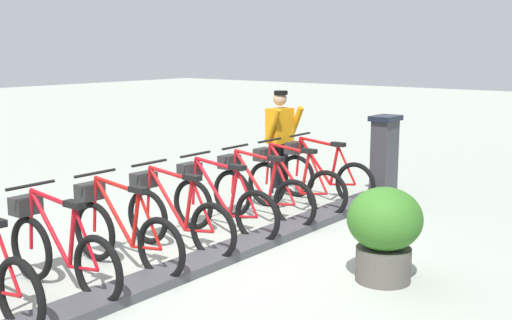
{
  "coord_description": "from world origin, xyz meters",
  "views": [
    {
      "loc": [
        -4.57,
        5.26,
        2.35
      ],
      "look_at": [
        0.5,
        -1.17,
        0.9
      ],
      "focal_mm": 44.99,
      "sensor_mm": 36.0,
      "label": 1
    }
  ],
  "objects_px": {
    "bike_docked_4": "(174,215)",
    "planter_bush": "(384,229)",
    "bike_docked_3": "(219,202)",
    "bike_docked_5": "(121,230)",
    "bike_docked_0": "(321,174)",
    "bike_docked_2": "(258,191)",
    "bike_docked_1": "(291,182)",
    "bike_docked_6": "(58,248)",
    "worker_near_rack": "(280,138)",
    "payment_kiosk": "(384,154)"
  },
  "relations": [
    {
      "from": "payment_kiosk",
      "to": "bike_docked_1",
      "type": "relative_size",
      "value": 0.74
    },
    {
      "from": "payment_kiosk",
      "to": "bike_docked_1",
      "type": "distance_m",
      "value": 1.86
    },
    {
      "from": "bike_docked_6",
      "to": "bike_docked_2",
      "type": "bearing_deg",
      "value": -90.0
    },
    {
      "from": "bike_docked_1",
      "to": "bike_docked_4",
      "type": "relative_size",
      "value": 1.0
    },
    {
      "from": "bike_docked_3",
      "to": "bike_docked_5",
      "type": "relative_size",
      "value": 1.0
    },
    {
      "from": "bike_docked_3",
      "to": "planter_bush",
      "type": "distance_m",
      "value": 2.37
    },
    {
      "from": "bike_docked_0",
      "to": "bike_docked_4",
      "type": "distance_m",
      "value": 3.15
    },
    {
      "from": "bike_docked_0",
      "to": "bike_docked_2",
      "type": "relative_size",
      "value": 1.0
    },
    {
      "from": "payment_kiosk",
      "to": "bike_docked_6",
      "type": "xyz_separation_m",
      "value": [
        0.57,
        5.68,
        -0.24
      ]
    },
    {
      "from": "bike_docked_4",
      "to": "bike_docked_3",
      "type": "bearing_deg",
      "value": -90.0
    },
    {
      "from": "bike_docked_5",
      "to": "bike_docked_6",
      "type": "xyz_separation_m",
      "value": [
        0.0,
        0.79,
        0.0
      ]
    },
    {
      "from": "payment_kiosk",
      "to": "bike_docked_3",
      "type": "distance_m",
      "value": 3.38
    },
    {
      "from": "payment_kiosk",
      "to": "bike_docked_3",
      "type": "relative_size",
      "value": 0.74
    },
    {
      "from": "bike_docked_0",
      "to": "planter_bush",
      "type": "bearing_deg",
      "value": 133.1
    },
    {
      "from": "bike_docked_1",
      "to": "bike_docked_5",
      "type": "height_order",
      "value": "same"
    },
    {
      "from": "bike_docked_4",
      "to": "planter_bush",
      "type": "bearing_deg",
      "value": -165.25
    },
    {
      "from": "payment_kiosk",
      "to": "bike_docked_6",
      "type": "distance_m",
      "value": 5.72
    },
    {
      "from": "payment_kiosk",
      "to": "bike_docked_2",
      "type": "height_order",
      "value": "payment_kiosk"
    },
    {
      "from": "bike_docked_2",
      "to": "bike_docked_5",
      "type": "height_order",
      "value": "same"
    },
    {
      "from": "bike_docked_5",
      "to": "bike_docked_6",
      "type": "height_order",
      "value": "same"
    },
    {
      "from": "bike_docked_0",
      "to": "bike_docked_1",
      "type": "height_order",
      "value": "same"
    },
    {
      "from": "bike_docked_4",
      "to": "bike_docked_6",
      "type": "bearing_deg",
      "value": 90.0
    },
    {
      "from": "bike_docked_6",
      "to": "planter_bush",
      "type": "distance_m",
      "value": 3.23
    },
    {
      "from": "bike_docked_1",
      "to": "bike_docked_2",
      "type": "height_order",
      "value": "same"
    },
    {
      "from": "bike_docked_5",
      "to": "bike_docked_0",
      "type": "bearing_deg",
      "value": -90.0
    },
    {
      "from": "payment_kiosk",
      "to": "bike_docked_2",
      "type": "distance_m",
      "value": 2.61
    },
    {
      "from": "bike_docked_3",
      "to": "planter_bush",
      "type": "xyz_separation_m",
      "value": [
        -2.36,
        0.16,
        0.11
      ]
    },
    {
      "from": "payment_kiosk",
      "to": "bike_docked_5",
      "type": "bearing_deg",
      "value": 83.34
    },
    {
      "from": "worker_near_rack",
      "to": "planter_bush",
      "type": "relative_size",
      "value": 1.71
    },
    {
      "from": "payment_kiosk",
      "to": "bike_docked_4",
      "type": "relative_size",
      "value": 0.74
    },
    {
      "from": "bike_docked_1",
      "to": "worker_near_rack",
      "type": "bearing_deg",
      "value": -45.78
    },
    {
      "from": "payment_kiosk",
      "to": "planter_bush",
      "type": "height_order",
      "value": "payment_kiosk"
    },
    {
      "from": "bike_docked_6",
      "to": "planter_bush",
      "type": "xyz_separation_m",
      "value": [
        -2.36,
        -2.19,
        0.11
      ]
    },
    {
      "from": "payment_kiosk",
      "to": "bike_docked_6",
      "type": "height_order",
      "value": "payment_kiosk"
    },
    {
      "from": "bike_docked_6",
      "to": "payment_kiosk",
      "type": "bearing_deg",
      "value": -95.74
    },
    {
      "from": "payment_kiosk",
      "to": "bike_docked_4",
      "type": "bearing_deg",
      "value": 82.08
    },
    {
      "from": "bike_docked_0",
      "to": "bike_docked_6",
      "type": "height_order",
      "value": "same"
    },
    {
      "from": "bike_docked_1",
      "to": "bike_docked_6",
      "type": "height_order",
      "value": "same"
    },
    {
      "from": "bike_docked_4",
      "to": "bike_docked_6",
      "type": "distance_m",
      "value": 1.57
    },
    {
      "from": "payment_kiosk",
      "to": "worker_near_rack",
      "type": "distance_m",
      "value": 1.68
    },
    {
      "from": "bike_docked_1",
      "to": "worker_near_rack",
      "type": "distance_m",
      "value": 1.28
    },
    {
      "from": "bike_docked_6",
      "to": "worker_near_rack",
      "type": "bearing_deg",
      "value": -80.18
    },
    {
      "from": "bike_docked_2",
      "to": "bike_docked_1",
      "type": "bearing_deg",
      "value": -90.0
    },
    {
      "from": "bike_docked_2",
      "to": "bike_docked_6",
      "type": "height_order",
      "value": "same"
    },
    {
      "from": "bike_docked_3",
      "to": "bike_docked_2",
      "type": "bearing_deg",
      "value": -90.0
    },
    {
      "from": "bike_docked_5",
      "to": "planter_bush",
      "type": "relative_size",
      "value": 1.77
    },
    {
      "from": "bike_docked_1",
      "to": "planter_bush",
      "type": "bearing_deg",
      "value": 143.66
    },
    {
      "from": "bike_docked_3",
      "to": "bike_docked_5",
      "type": "bearing_deg",
      "value": 90.0
    },
    {
      "from": "bike_docked_0",
      "to": "bike_docked_5",
      "type": "distance_m",
      "value": 3.93
    },
    {
      "from": "bike_docked_4",
      "to": "bike_docked_6",
      "type": "relative_size",
      "value": 1.0
    }
  ]
}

